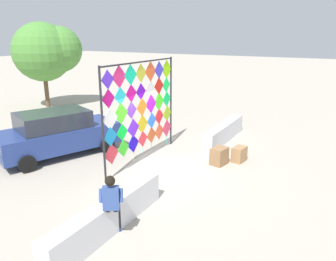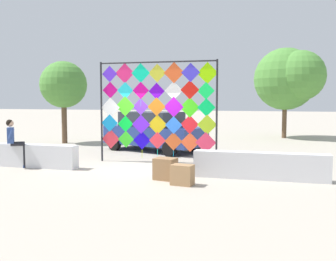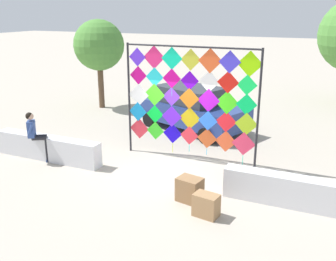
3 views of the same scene
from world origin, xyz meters
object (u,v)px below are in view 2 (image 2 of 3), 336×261
tree_palm_like (64,84)px  kite_display_rack (158,104)px  parked_car (154,131)px  cardboard_box_large (182,175)px  cardboard_box_small (165,169)px  seated_vendor (15,139)px  tree_far_right (290,78)px

tree_palm_like → kite_display_rack: bearing=-36.7°
parked_car → cardboard_box_large: parked_car is taller
cardboard_box_small → cardboard_box_large: bearing=-41.0°
kite_display_rack → parked_car: kite_display_rack is taller
seated_vendor → cardboard_box_large: 6.10m
cardboard_box_large → tree_palm_like: bearing=135.5°
seated_vendor → parked_car: size_ratio=0.34×
parked_car → tree_palm_like: 6.02m
tree_palm_like → parked_car: bearing=-17.2°
cardboard_box_small → tree_palm_like: tree_palm_like is taller
kite_display_rack → parked_car: bearing=109.6°
parked_car → cardboard_box_large: bearing=-66.4°
cardboard_box_small → tree_palm_like: 10.91m
kite_display_rack → cardboard_box_small: kite_display_rack is taller
kite_display_rack → tree_palm_like: (-6.50, 4.84, 0.94)m
parked_car → cardboard_box_small: bearing=-69.7°
cardboard_box_large → cardboard_box_small: (-0.62, 0.54, 0.04)m
seated_vendor → cardboard_box_large: size_ratio=2.81×
tree_far_right → tree_palm_like: bearing=-154.4°
kite_display_rack → cardboard_box_large: 3.98m
tree_palm_like → tree_far_right: 12.62m
cardboard_box_large → seated_vendor: bearing=170.0°
kite_display_rack → cardboard_box_large: kite_display_rack is taller
seated_vendor → tree_far_right: tree_far_right is taller
parked_car → tree_far_right: tree_far_right is taller
tree_far_right → kite_display_rack: bearing=-115.4°
tree_palm_like → cardboard_box_small: bearing=-44.7°
kite_display_rack → cardboard_box_small: bearing=-68.9°
cardboard_box_small → kite_display_rack: bearing=111.1°
kite_display_rack → tree_palm_like: bearing=143.3°
cardboard_box_large → tree_palm_like: size_ratio=0.14×
cardboard_box_small → seated_vendor: bearing=174.6°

